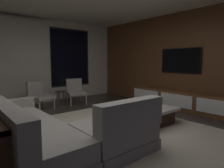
{
  "coord_description": "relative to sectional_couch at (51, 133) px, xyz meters",
  "views": [
    {
      "loc": [
        -2.08,
        -2.76,
        1.33
      ],
      "look_at": [
        0.69,
        0.54,
        0.83
      ],
      "focal_mm": 31.41,
      "sensor_mm": 36.0,
      "label": 1
    }
  ],
  "objects": [
    {
      "name": "mounted_tv",
      "position": [
        3.94,
        0.31,
        1.06
      ],
      "size": [
        0.05,
        1.19,
        0.69
      ],
      "color": "black"
    },
    {
      "name": "side_stool",
      "position": [
        1.39,
        2.62,
        0.08
      ],
      "size": [
        0.32,
        0.32,
        0.46
      ],
      "color": "#333338",
      "rests_on": "floor"
    },
    {
      "name": "book_stack_on_coffee_table",
      "position": [
        1.91,
        -0.08,
        0.09
      ],
      "size": [
        0.28,
        0.2,
        0.05
      ],
      "color": "teal",
      "rests_on": "coffee_table"
    },
    {
      "name": "accent_chair_by_curtain",
      "position": [
        0.76,
        2.63,
        0.14
      ],
      "size": [
        0.68,
        0.7,
        0.78
      ],
      "color": "#B2ADA0",
      "rests_on": "floor"
    },
    {
      "name": "media_console",
      "position": [
        3.76,
        0.11,
        -0.04
      ],
      "size": [
        0.46,
        3.1,
        0.52
      ],
      "color": "brown",
      "rests_on": "floor"
    },
    {
      "name": "coffee_table",
      "position": [
        2.06,
        0.04,
        -0.1
      ],
      "size": [
        1.16,
        1.16,
        0.36
      ],
      "color": "#321D11",
      "rests_on": "floor"
    },
    {
      "name": "floor",
      "position": [
        0.99,
        0.06,
        -0.29
      ],
      "size": [
        9.2,
        9.2,
        0.0
      ],
      "primitive_type": "plane",
      "color": "#332B26"
    },
    {
      "name": "sectional_couch",
      "position": [
        0.0,
        0.0,
        0.0
      ],
      "size": [
        1.98,
        2.5,
        0.82
      ],
      "color": "gray",
      "rests_on": "floor"
    },
    {
      "name": "area_rug",
      "position": [
        1.34,
        -0.04,
        -0.28
      ],
      "size": [
        3.2,
        3.8,
        0.01
      ],
      "primitive_type": "cube",
      "color": "beige",
      "rests_on": "floor"
    },
    {
      "name": "back_wall_with_window",
      "position": [
        0.93,
        3.67,
        1.05
      ],
      "size": [
        6.6,
        0.3,
        2.7
      ],
      "color": "silver",
      "rests_on": "floor"
    },
    {
      "name": "media_wall",
      "position": [
        4.05,
        0.06,
        1.06
      ],
      "size": [
        0.12,
        7.8,
        2.7
      ],
      "color": "brown",
      "rests_on": "floor"
    },
    {
      "name": "accent_chair_near_window",
      "position": [
        1.93,
        2.67,
        0.14
      ],
      "size": [
        0.66,
        0.67,
        0.78
      ],
      "color": "#B2ADA0",
      "rests_on": "floor"
    }
  ]
}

